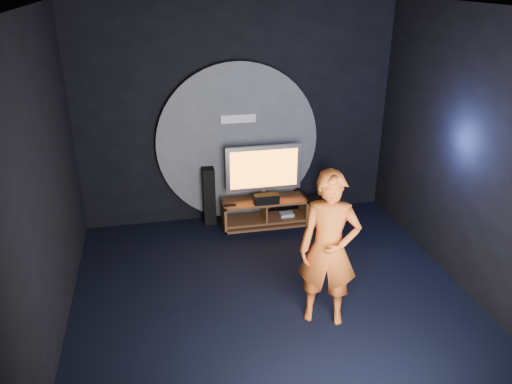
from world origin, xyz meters
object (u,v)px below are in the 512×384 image
(tower_speaker_left, at_px, (209,196))
(player, at_px, (329,249))
(tv, at_px, (264,170))
(subwoofer, at_px, (313,209))
(media_console, at_px, (265,214))
(tower_speaker_right, at_px, (333,203))

(tower_speaker_left, xyz_separation_m, player, (1.05, -2.76, 0.46))
(tv, relative_size, player, 0.64)
(player, bearing_deg, subwoofer, 95.27)
(subwoofer, bearing_deg, tower_speaker_left, 173.47)
(media_console, height_order, tower_speaker_right, tower_speaker_right)
(tower_speaker_left, bearing_deg, media_console, -16.43)
(subwoofer, bearing_deg, media_console, -175.86)
(media_console, height_order, player, player)
(tower_speaker_right, bearing_deg, subwoofer, 109.41)
(tv, bearing_deg, tower_speaker_right, -25.16)
(media_console, distance_m, tower_speaker_right, 1.13)
(media_console, height_order, tv, tv)
(player, bearing_deg, tv, 113.90)
(tv, xyz_separation_m, tower_speaker_left, (-0.87, 0.19, -0.46))
(subwoofer, xyz_separation_m, player, (-0.67, -2.57, 0.77))
(tv, bearing_deg, media_console, -83.90)
(tv, distance_m, player, 2.58)
(tower_speaker_left, height_order, player, player)
(tower_speaker_left, distance_m, tower_speaker_right, 2.00)
(media_console, relative_size, player, 0.73)
(media_console, xyz_separation_m, tv, (-0.01, 0.07, 0.74))
(tv, height_order, tower_speaker_left, tv)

